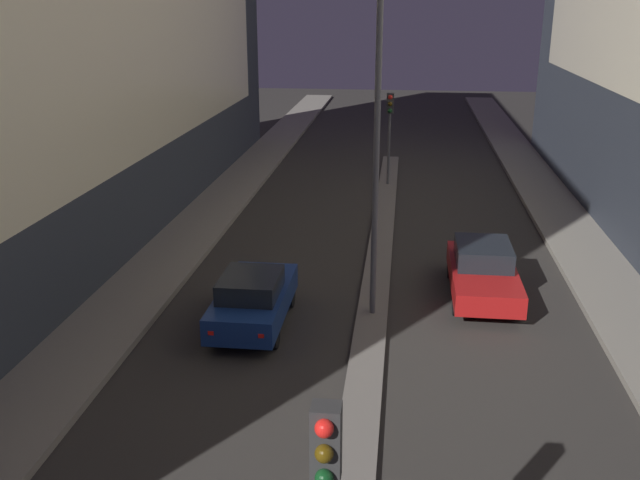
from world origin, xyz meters
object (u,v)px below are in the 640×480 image
object	(u,v)px
street_lamp	(379,69)
car_right_lane	(483,271)
car_left_lane	(253,299)
traffic_light_mid	(390,118)

from	to	relation	value
street_lamp	car_right_lane	xyz separation A→B (m)	(3.10, 1.84, -5.85)
car_left_lane	car_right_lane	distance (m)	6.81
car_right_lane	street_lamp	bearing A→B (deg)	-149.31
traffic_light_mid	car_right_lane	distance (m)	13.09
traffic_light_mid	car_left_lane	bearing A→B (deg)	-101.48
street_lamp	car_left_lane	size ratio (longest dim) A/B	2.25
car_right_lane	car_left_lane	bearing A→B (deg)	-155.78
car_left_lane	car_right_lane	size ratio (longest dim) A/B	0.91
traffic_light_mid	street_lamp	xyz separation A→B (m)	(0.00, -14.33, 3.43)
traffic_light_mid	street_lamp	distance (m)	14.74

